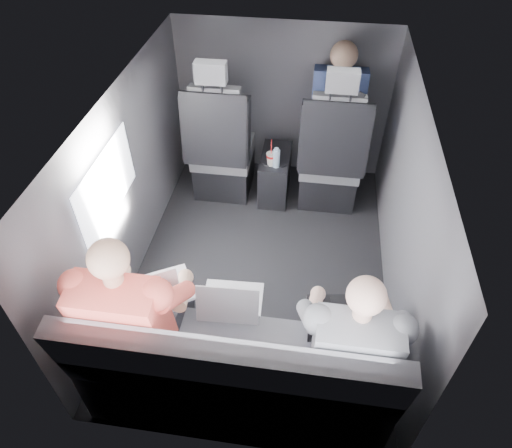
# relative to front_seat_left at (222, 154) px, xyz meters

# --- Properties ---
(floor) EXTENTS (2.60, 2.60, 0.00)m
(floor) POSITION_rel_front_seat_left_xyz_m (0.45, -0.84, -0.40)
(floor) COLOR black
(floor) RESTS_ON ground
(ceiling) EXTENTS (2.60, 2.60, 0.00)m
(ceiling) POSITION_rel_front_seat_left_xyz_m (0.45, -0.84, 0.95)
(ceiling) COLOR #B2B2AD
(ceiling) RESTS_ON panel_back
(panel_left) EXTENTS (0.02, 2.60, 1.35)m
(panel_left) POSITION_rel_front_seat_left_xyz_m (-0.45, -0.84, 0.27)
(panel_left) COLOR #56565B
(panel_left) RESTS_ON floor
(panel_right) EXTENTS (0.02, 2.60, 1.35)m
(panel_right) POSITION_rel_front_seat_left_xyz_m (1.35, -0.84, 0.27)
(panel_right) COLOR #56565B
(panel_right) RESTS_ON floor
(panel_front) EXTENTS (1.80, 0.02, 1.35)m
(panel_front) POSITION_rel_front_seat_left_xyz_m (0.45, 0.46, 0.27)
(panel_front) COLOR #56565B
(panel_front) RESTS_ON floor
(panel_back) EXTENTS (1.80, 0.02, 1.35)m
(panel_back) POSITION_rel_front_seat_left_xyz_m (0.45, -2.14, 0.27)
(panel_back) COLOR #56565B
(panel_back) RESTS_ON floor
(side_window) EXTENTS (0.02, 0.75, 0.42)m
(side_window) POSITION_rel_front_seat_left_xyz_m (-0.43, -1.14, 0.50)
(side_window) COLOR white
(side_window) RESTS_ON panel_left
(seatbelt) EXTENTS (0.35, 0.11, 0.59)m
(seatbelt) POSITION_rel_front_seat_left_xyz_m (0.90, -0.17, 0.40)
(seatbelt) COLOR black
(seatbelt) RESTS_ON front_seat_right
(front_seat_left) EXTENTS (0.52, 0.58, 1.26)m
(front_seat_left) POSITION_rel_front_seat_left_xyz_m (0.00, 0.00, 0.00)
(front_seat_left) COLOR black
(front_seat_left) RESTS_ON floor
(front_seat_right) EXTENTS (0.52, 0.58, 1.26)m
(front_seat_right) POSITION_rel_front_seat_left_xyz_m (0.90, 0.00, 0.00)
(front_seat_right) COLOR black
(front_seat_right) RESTS_ON floor
(center_console) EXTENTS (0.24, 0.48, 0.41)m
(center_console) POSITION_rel_front_seat_left_xyz_m (0.45, 0.04, -0.20)
(center_console) COLOR black
(center_console) RESTS_ON floor
(rear_bench) EXTENTS (1.60, 0.57, 0.92)m
(rear_bench) POSITION_rel_front_seat_left_xyz_m (0.45, -1.90, -0.09)
(rear_bench) COLOR slate
(rear_bench) RESTS_ON floor
(soda_cup) EXTENTS (0.08, 0.08, 0.24)m
(soda_cup) POSITION_rel_front_seat_left_xyz_m (0.43, -0.10, 0.06)
(soda_cup) COLOR white
(soda_cup) RESTS_ON center_console
(water_bottle) EXTENTS (0.06, 0.06, 0.17)m
(water_bottle) POSITION_rel_front_seat_left_xyz_m (0.47, -0.11, 0.08)
(water_bottle) COLOR #ADCFEB
(water_bottle) RESTS_ON center_console
(laptop_white) EXTENTS (0.44, 0.49, 0.27)m
(laptop_white) POSITION_rel_front_seat_left_xyz_m (-0.02, -1.67, 0.24)
(laptop_white) COLOR silver
(laptop_white) RESTS_ON passenger_rear_left
(laptop_silver) EXTENTS (0.33, 0.30, 0.23)m
(laptop_silver) POSITION_rel_front_seat_left_xyz_m (0.39, -1.66, 0.23)
(laptop_silver) COLOR silver
(laptop_silver) RESTS_ON rear_bench
(laptop_black) EXTENTS (0.37, 0.35, 0.24)m
(laptop_black) POSITION_rel_front_seat_left_xyz_m (0.97, -1.68, 0.23)
(laptop_black) COLOR black
(laptop_black) RESTS_ON passenger_rear_right
(passenger_rear_left) EXTENTS (0.51, 0.63, 1.24)m
(passenger_rear_left) POSITION_rel_front_seat_left_xyz_m (-0.06, -1.81, 0.23)
(passenger_rear_left) COLOR #323237
(passenger_rear_left) RESTS_ON rear_bench
(passenger_rear_right) EXTENTS (0.47, 0.60, 1.18)m
(passenger_rear_right) POSITION_rel_front_seat_left_xyz_m (1.01, -1.81, 0.21)
(passenger_rear_right) COLOR navy
(passenger_rear_right) RESTS_ON rear_bench
(passenger_front_right) EXTENTS (0.42, 0.42, 0.86)m
(passenger_front_right) POSITION_rel_front_seat_left_xyz_m (0.91, 0.26, 0.36)
(passenger_front_right) COLOR navy
(passenger_front_right) RESTS_ON front_seat_right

